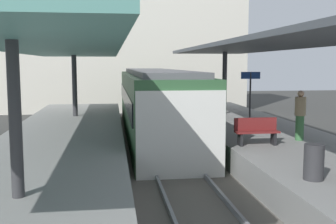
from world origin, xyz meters
TOP-DOWN VIEW (x-y plane):
  - ground_plane at (0.00, 0.00)m, footprint 80.00×80.00m
  - platform_left at (-3.80, 0.00)m, footprint 4.40×28.00m
  - platform_right at (3.80, 0.00)m, footprint 4.40×28.00m
  - track_ballast at (0.00, 0.00)m, footprint 3.20×28.00m
  - rail_near_side at (-0.72, 0.00)m, footprint 0.08×28.00m
  - rail_far_side at (0.72, 0.00)m, footprint 0.08×28.00m
  - commuter_train at (0.00, 6.08)m, footprint 2.78×14.84m
  - canopy_left at (-3.80, 1.40)m, footprint 4.18×21.00m
  - canopy_right at (3.80, 1.40)m, footprint 4.18×21.00m
  - platform_bench at (2.55, -0.57)m, footprint 1.40×0.41m
  - platform_sign at (4.33, 5.23)m, footprint 0.90×0.08m
  - litter_bin at (2.43, -4.55)m, footprint 0.44×0.44m
  - passenger_near_bench at (4.28, 0.01)m, footprint 0.36×0.36m
  - station_building_backdrop at (-0.84, 20.00)m, footprint 18.00×6.00m

SIDE VIEW (x-z plane):
  - ground_plane at x=0.00m, z-range 0.00..0.00m
  - track_ballast at x=0.00m, z-range 0.00..0.20m
  - rail_near_side at x=-0.72m, z-range 0.20..0.34m
  - rail_far_side at x=0.72m, z-range 0.20..0.34m
  - platform_left at x=-3.80m, z-range 0.00..1.00m
  - platform_right at x=3.80m, z-range 0.00..1.00m
  - litter_bin at x=2.43m, z-range 1.00..1.80m
  - platform_bench at x=2.55m, z-range 1.03..1.89m
  - commuter_train at x=0.00m, z-range 0.18..3.28m
  - passenger_near_bench at x=4.28m, z-range 1.03..2.72m
  - platform_sign at x=4.33m, z-range 1.52..3.73m
  - canopy_left at x=-3.80m, z-range 2.46..5.63m
  - canopy_right at x=3.80m, z-range 2.56..5.91m
  - station_building_backdrop at x=-0.84m, z-range 0.00..11.00m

